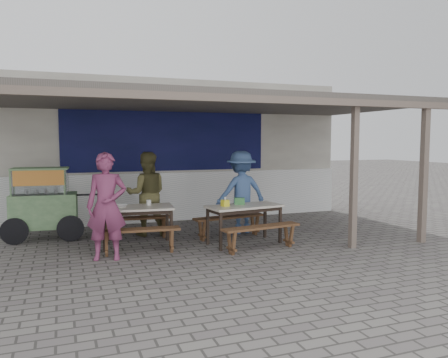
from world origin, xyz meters
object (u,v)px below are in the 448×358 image
bench_left_wall (136,223)px  patron_street_side (107,206)px  tissue_box (225,203)px  condiment_bowl (122,206)px  bench_right_wall (229,221)px  bench_right_street (261,232)px  donation_box (240,201)px  table_right (244,209)px  vendor_cart (43,201)px  condiment_jar (149,202)px  bench_left_street (139,235)px  patron_right_table (241,192)px  table_left (137,211)px  patron_wall_side (147,194)px

bench_left_wall → patron_street_side: (-0.69, -1.36, 0.56)m
tissue_box → condiment_bowl: bearing=162.3°
bench_right_wall → patron_street_side: (-2.50, -0.81, 0.56)m
patron_street_side → bench_right_street: bearing=5.3°
bench_right_street → bench_right_wall: bearing=90.0°
donation_box → table_right: bearing=-67.3°
vendor_cart → condiment_jar: 2.20m
table_right → condiment_bowl: size_ratio=7.10×
table_right → bench_right_street: bearing=-90.0°
bench_right_street → vendor_cart: bearing=139.9°
tissue_box → bench_left_street: bearing=-177.8°
bench_right_wall → condiment_jar: condiment_jar is taller
bench_left_wall → condiment_bowl: condiment_bowl is taller
bench_right_street → condiment_bowl: size_ratio=7.33×
bench_right_wall → condiment_jar: bearing=169.7°
patron_right_table → condiment_bowl: (-2.57, -0.40, -0.11)m
patron_right_table → condiment_bowl: 2.60m
bench_right_street → donation_box: size_ratio=7.91×
table_left → tissue_box: 1.66m
patron_wall_side → bench_left_wall: bearing=54.5°
table_left → vendor_cart: size_ratio=0.75×
bench_right_street → table_right: bearing=90.0°
bench_left_street → patron_right_table: 2.64m
patron_right_table → donation_box: bearing=63.4°
bench_left_wall → bench_right_wall: size_ratio=0.93×
table_left → vendor_cart: 2.07m
bench_right_wall → condiment_bowl: bearing=172.4°
table_left → table_right: bearing=-9.2°
condiment_bowl → vendor_cart: bearing=140.0°
table_left → condiment_jar: condiment_jar is taller
table_right → vendor_cart: 4.03m
bench_left_street → patron_street_side: 0.81m
bench_left_street → patron_wall_side: 1.64m
patron_wall_side → condiment_bowl: 1.06m
condiment_jar → bench_left_wall: bearing=110.3°
bench_left_street → bench_right_street: (2.10, -0.53, 0.00)m
bench_right_street → vendor_cart: size_ratio=0.84×
bench_left_wall → patron_right_table: (2.23, -0.16, 0.55)m
patron_right_table → tissue_box: (-0.74, -0.98, -0.07)m
patron_right_table → condiment_jar: (-2.06, -0.32, -0.08)m
table_right → bench_right_wall: (-0.08, 0.59, -0.33)m
vendor_cart → patron_right_table: patron_right_table is taller
donation_box → vendor_cart: bearing=155.4°
bench_left_wall → bench_right_wall: 1.89m
table_right → condiment_bowl: (-2.23, 0.58, 0.11)m
vendor_cart → donation_box: vendor_cart is taller
patron_wall_side → condiment_bowl: patron_wall_side is taller
bench_left_street → bench_right_wall: size_ratio=0.93×
bench_left_street → bench_right_wall: same height
donation_box → bench_right_street: bearing=-79.6°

